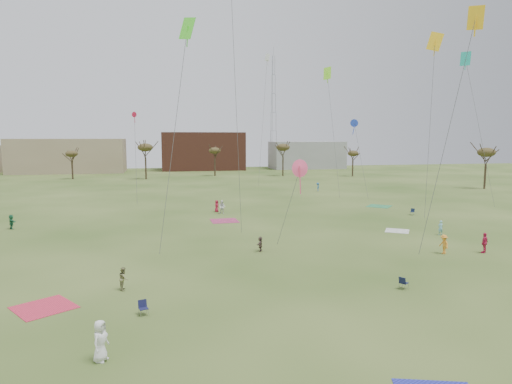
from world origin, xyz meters
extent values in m
plane|color=#2B4816|center=(0.00, 0.00, 0.00)|extent=(260.00, 260.00, 0.00)
imported|color=white|center=(-11.20, -6.04, 0.98)|extent=(0.98, 1.14, 1.97)
imported|color=#C72251|center=(20.07, 7.44, 0.93)|extent=(1.17, 0.92, 1.86)
imported|color=olive|center=(-10.93, 3.98, 0.78)|extent=(0.60, 0.77, 1.57)
imported|color=brown|center=(0.43, 12.16, 0.69)|extent=(0.90, 1.33, 1.38)
imported|color=orange|center=(16.30, 7.93, 0.87)|extent=(0.66, 1.13, 1.74)
imported|color=#81C8D7|center=(20.75, 14.96, 0.78)|extent=(0.58, 0.39, 1.56)
imported|color=silver|center=(-0.22, 33.22, 0.91)|extent=(1.09, 1.00, 1.82)
imported|color=#246C46|center=(-25.03, 27.82, 0.83)|extent=(1.29, 1.55, 1.67)
imported|color=maroon|center=(-0.78, 34.87, 0.83)|extent=(0.91, 0.96, 1.65)
imported|color=#205B92|center=(21.42, 55.14, 0.83)|extent=(1.03, 1.23, 1.65)
cube|color=#D52A46|center=(-15.47, 1.59, 0.00)|extent=(4.39, 4.39, 0.03)
cube|color=silver|center=(17.31, 17.78, 0.00)|extent=(3.45, 3.45, 0.03)
cube|color=#A6335C|center=(-0.68, 27.82, 0.00)|extent=(3.40, 3.40, 0.03)
cube|color=#2F834D|center=(23.92, 34.82, 0.00)|extent=(4.64, 4.64, 0.03)
cube|color=#16183D|center=(-9.46, -0.90, 0.42)|extent=(0.62, 0.62, 0.04)
cube|color=#16183D|center=(-9.52, -0.68, 0.65)|extent=(0.52, 0.26, 0.44)
cube|color=#151B39|center=(7.87, 0.16, 0.42)|extent=(0.69, 0.69, 0.04)
cube|color=#151B39|center=(7.68, 0.04, 0.65)|extent=(0.37, 0.49, 0.44)
cube|color=#142039|center=(24.59, 26.82, 0.42)|extent=(0.71, 0.71, 0.04)
cube|color=#142039|center=(24.76, 26.97, 0.65)|extent=(0.43, 0.46, 0.44)
cube|color=#48DE27|center=(-5.86, 11.59, 19.24)|extent=(0.93, 0.93, 1.84)
cube|color=#48DE27|center=(-5.86, 11.59, 18.60)|extent=(0.08, 0.08, 1.65)
cylinder|color=#4C4C51|center=(-7.21, 10.62, 10.07)|extent=(2.74, 1.99, 18.35)
cone|color=#E94975|center=(3.47, 10.00, 7.70)|extent=(1.55, 0.11, 1.55)
cube|color=#E94975|center=(3.47, 10.00, 6.72)|extent=(0.08, 0.08, 2.54)
cylinder|color=#4C4C51|center=(2.58, 10.44, 4.30)|extent=(1.82, 0.92, 6.81)
cube|color=yellow|center=(23.87, 22.30, 21.63)|extent=(1.07, 1.07, 2.11)
cube|color=yellow|center=(23.87, 22.30, 20.90)|extent=(0.08, 0.08, 1.90)
cylinder|color=#4C4C51|center=(22.97, 21.16, 11.27)|extent=(1.86, 2.34, 20.74)
cube|color=yellow|center=(15.85, 4.81, 19.54)|extent=(0.90, 0.90, 1.77)
cube|color=yellow|center=(15.85, 4.81, 18.92)|extent=(0.08, 0.08, 1.59)
cylinder|color=#4C4C51|center=(13.96, 4.97, 10.22)|extent=(3.82, 0.36, 18.64)
cylinder|color=#4C4C51|center=(-1.13, 15.86, 13.84)|extent=(1.25, 1.21, 25.88)
cone|color=blue|center=(22.04, 40.43, 12.64)|extent=(1.26, 0.09, 1.26)
cube|color=blue|center=(22.04, 40.43, 11.84)|extent=(0.08, 0.08, 2.06)
cylinder|color=#4C4C51|center=(22.45, 38.39, 6.77)|extent=(0.86, 4.12, 11.75)
cube|color=#8EF929|center=(18.25, 42.82, 20.61)|extent=(1.01, 1.01, 1.98)
cube|color=#8EF929|center=(18.25, 42.82, 19.91)|extent=(0.08, 0.08, 1.78)
cylinder|color=#4C4C51|center=(18.72, 40.78, 10.75)|extent=(0.97, 4.13, 19.71)
cone|color=#BC1434|center=(-11.93, 42.32, 13.71)|extent=(0.83, 0.06, 0.83)
cube|color=#BC1434|center=(-11.93, 42.32, 13.19)|extent=(0.08, 0.08, 1.36)
cylinder|color=#4C4C51|center=(-11.83, 40.42, 7.31)|extent=(0.23, 3.84, 12.82)
cube|color=teal|center=(32.64, 28.47, 21.00)|extent=(0.96, 0.96, 1.88)
cube|color=teal|center=(32.64, 28.47, 20.34)|extent=(0.08, 0.08, 1.69)
cylinder|color=#4C4C51|center=(34.52, 27.09, 10.95)|extent=(3.80, 2.82, 20.11)
cube|color=silver|center=(12.70, 61.18, 26.02)|extent=(0.72, 0.72, 1.24)
cube|color=silver|center=(12.70, 61.18, 25.30)|extent=(0.08, 0.08, 1.85)
cylinder|color=#4C4C51|center=(11.47, 59.63, 13.46)|extent=(2.51, 3.15, 25.12)
cylinder|color=#3A2B1E|center=(-30.00, 92.00, 2.16)|extent=(0.40, 0.40, 4.32)
ellipsoid|color=#473D1E|center=(-30.00, 92.00, 6.34)|extent=(3.02, 3.02, 1.58)
cylinder|color=#3A2B1E|center=(-12.00, 88.00, 2.70)|extent=(0.40, 0.40, 5.40)
ellipsoid|color=#473D1E|center=(-12.00, 88.00, 7.92)|extent=(3.78, 3.78, 1.98)
cylinder|color=#3A2B1E|center=(6.00, 94.00, 2.34)|extent=(0.40, 0.40, 4.68)
ellipsoid|color=#473D1E|center=(6.00, 94.00, 6.86)|extent=(3.28, 3.28, 1.72)
cylinder|color=#3A2B1E|center=(24.00, 90.00, 2.64)|extent=(0.40, 0.40, 5.28)
ellipsoid|color=#473D1E|center=(24.00, 90.00, 7.74)|extent=(3.70, 3.70, 1.94)
cylinder|color=#3A2B1E|center=(42.00, 85.00, 2.10)|extent=(0.40, 0.40, 4.20)
ellipsoid|color=#473D1E|center=(42.00, 85.00, 6.16)|extent=(2.94, 2.94, 1.54)
cylinder|color=#3A2B1E|center=(56.00, 52.00, 2.52)|extent=(0.40, 0.40, 5.04)
ellipsoid|color=#473D1E|center=(56.00, 52.00, 7.39)|extent=(3.53, 3.53, 1.85)
cube|color=#937F60|center=(-35.00, 115.00, 5.00)|extent=(32.00, 14.00, 10.00)
cube|color=brown|center=(5.00, 120.00, 6.00)|extent=(26.00, 16.00, 12.00)
cube|color=gray|center=(40.00, 118.00, 4.50)|extent=(24.00, 12.00, 9.00)
cylinder|color=#9EA3A8|center=(30.90, 125.00, 19.00)|extent=(0.16, 0.16, 38.00)
cylinder|color=#9EA3A8|center=(29.55, 125.78, 19.00)|extent=(0.16, 0.16, 38.00)
cylinder|color=#9EA3A8|center=(29.55, 124.22, 19.00)|extent=(0.16, 0.16, 38.00)
cylinder|color=#9EA3A8|center=(30.00, 125.00, 39.50)|extent=(0.10, 0.10, 3.00)
camera|label=1|loc=(-8.24, -26.83, 10.33)|focal=31.43mm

